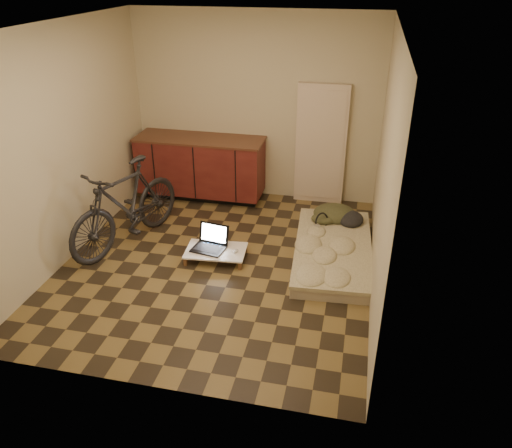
% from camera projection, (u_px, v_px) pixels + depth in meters
% --- Properties ---
extents(room_shell, '(3.50, 4.00, 2.60)m').
position_uv_depth(room_shell, '(215.00, 157.00, 5.26)').
color(room_shell, brown).
rests_on(room_shell, ground).
extents(cabinets, '(1.84, 0.62, 0.91)m').
position_uv_depth(cabinets, '(201.00, 167.00, 7.26)').
color(cabinets, black).
rests_on(cabinets, ground).
extents(appliance_panel, '(0.70, 0.10, 1.70)m').
position_uv_depth(appliance_panel, '(321.00, 145.00, 6.97)').
color(appliance_panel, beige).
rests_on(appliance_panel, ground).
extents(bicycle, '(1.10, 1.87, 1.16)m').
position_uv_depth(bicycle, '(125.00, 201.00, 5.98)').
color(bicycle, black).
rests_on(bicycle, ground).
extents(futon, '(1.02, 1.92, 0.16)m').
position_uv_depth(futon, '(333.00, 251.00, 5.93)').
color(futon, '#AEA08B').
rests_on(futon, ground).
extents(clothing_pile, '(0.62, 0.53, 0.23)m').
position_uv_depth(clothing_pile, '(339.00, 210.00, 6.44)').
color(clothing_pile, '#383B22').
rests_on(clothing_pile, futon).
extents(headphones, '(0.33, 0.34, 0.17)m').
position_uv_depth(headphones, '(322.00, 221.00, 6.26)').
color(headphones, black).
rests_on(headphones, futon).
extents(lap_desk, '(0.74, 0.51, 0.12)m').
position_uv_depth(lap_desk, '(216.00, 251.00, 5.88)').
color(lap_desk, brown).
rests_on(lap_desk, ground).
extents(laptop, '(0.42, 0.39, 0.26)m').
position_uv_depth(laptop, '(210.00, 244.00, 5.90)').
color(laptop, black).
rests_on(laptop, lap_desk).
extents(mouse, '(0.07, 0.10, 0.03)m').
position_uv_depth(mouse, '(236.00, 251.00, 5.82)').
color(mouse, silver).
rests_on(mouse, lap_desk).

